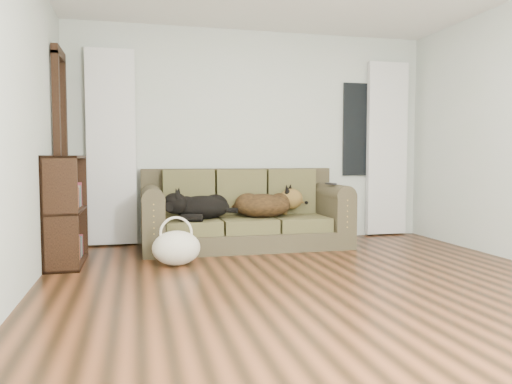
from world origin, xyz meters
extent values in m
plane|color=black|center=(0.00, 0.00, 0.00)|extent=(5.00, 5.00, 0.00)
cube|color=beige|center=(0.00, 2.50, 1.30)|extent=(4.50, 0.04, 2.60)
cube|color=beige|center=(-2.25, 0.00, 1.30)|extent=(0.04, 5.00, 2.60)
cube|color=silver|center=(-1.70, 2.42, 1.15)|extent=(0.55, 0.08, 2.25)
cube|color=silver|center=(1.80, 2.42, 1.15)|extent=(0.55, 0.08, 2.25)
cube|color=black|center=(1.45, 2.47, 1.40)|extent=(0.50, 0.03, 1.20)
cube|color=black|center=(-2.20, 2.05, 1.05)|extent=(0.07, 0.60, 2.10)
cube|color=#3D3123|center=(-0.21, 1.98, 0.45)|extent=(2.34, 1.01, 0.96)
ellipsoid|color=black|center=(-0.75, 1.91, 0.48)|extent=(0.68, 0.51, 0.27)
ellipsoid|color=black|center=(0.02, 1.93, 0.49)|extent=(0.78, 0.63, 0.30)
cube|color=black|center=(0.77, 1.81, 0.73)|extent=(0.08, 0.18, 0.02)
ellipsoid|color=beige|center=(-1.06, 1.16, 0.16)|extent=(0.55, 0.48, 0.33)
cube|color=black|center=(-2.09, 1.47, 0.50)|extent=(0.35, 0.85, 1.05)
camera|label=1|loc=(-1.42, -3.60, 1.02)|focal=35.00mm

